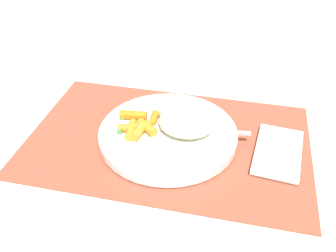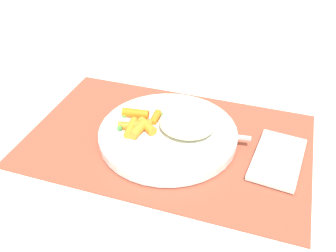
{
  "view_description": "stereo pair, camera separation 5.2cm",
  "coord_description": "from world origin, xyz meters",
  "px_view_note": "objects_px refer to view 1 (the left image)",
  "views": [
    {
      "loc": [
        -0.12,
        0.53,
        0.44
      ],
      "look_at": [
        0.0,
        0.0,
        0.03
      ],
      "focal_mm": 40.08,
      "sensor_mm": 36.0,
      "label": 1
    },
    {
      "loc": [
        -0.17,
        0.51,
        0.44
      ],
      "look_at": [
        0.0,
        0.0,
        0.03
      ],
      "focal_mm": 40.08,
      "sensor_mm": 36.0,
      "label": 2
    }
  ],
  "objects_px": {
    "plate": "(168,134)",
    "carrot_portion": "(138,125)",
    "wine_glass": "(149,248)",
    "napkin": "(278,153)",
    "rice_mound": "(187,122)",
    "fork": "(182,130)"
  },
  "relations": [
    {
      "from": "plate",
      "to": "carrot_portion",
      "type": "bearing_deg",
      "value": 5.76
    },
    {
      "from": "carrot_portion",
      "to": "napkin",
      "type": "distance_m",
      "value": 0.25
    },
    {
      "from": "rice_mound",
      "to": "fork",
      "type": "distance_m",
      "value": 0.02
    },
    {
      "from": "rice_mound",
      "to": "fork",
      "type": "height_order",
      "value": "rice_mound"
    },
    {
      "from": "plate",
      "to": "carrot_portion",
      "type": "xyz_separation_m",
      "value": [
        0.05,
        0.01,
        0.02
      ]
    },
    {
      "from": "rice_mound",
      "to": "carrot_portion",
      "type": "xyz_separation_m",
      "value": [
        0.09,
        0.02,
        -0.01
      ]
    },
    {
      "from": "rice_mound",
      "to": "napkin",
      "type": "bearing_deg",
      "value": 174.42
    },
    {
      "from": "wine_glass",
      "to": "plate",
      "type": "bearing_deg",
      "value": -81.18
    },
    {
      "from": "carrot_portion",
      "to": "wine_glass",
      "type": "relative_size",
      "value": 0.59
    },
    {
      "from": "plate",
      "to": "carrot_portion",
      "type": "height_order",
      "value": "carrot_portion"
    },
    {
      "from": "rice_mound",
      "to": "napkin",
      "type": "xyz_separation_m",
      "value": [
        -0.17,
        0.02,
        -0.03
      ]
    },
    {
      "from": "carrot_portion",
      "to": "wine_glass",
      "type": "bearing_deg",
      "value": 108.95
    },
    {
      "from": "plate",
      "to": "rice_mound",
      "type": "relative_size",
      "value": 2.48
    },
    {
      "from": "fork",
      "to": "plate",
      "type": "bearing_deg",
      "value": 7.45
    },
    {
      "from": "rice_mound",
      "to": "carrot_portion",
      "type": "height_order",
      "value": "rice_mound"
    },
    {
      "from": "plate",
      "to": "napkin",
      "type": "distance_m",
      "value": 0.2
    },
    {
      "from": "rice_mound",
      "to": "fork",
      "type": "xyz_separation_m",
      "value": [
        0.01,
        0.01,
        -0.01
      ]
    },
    {
      "from": "wine_glass",
      "to": "napkin",
      "type": "bearing_deg",
      "value": -117.04
    },
    {
      "from": "carrot_portion",
      "to": "wine_glass",
      "type": "height_order",
      "value": "wine_glass"
    },
    {
      "from": "plate",
      "to": "wine_glass",
      "type": "xyz_separation_m",
      "value": [
        -0.05,
        0.3,
        0.09
      ]
    },
    {
      "from": "fork",
      "to": "rice_mound",
      "type": "bearing_deg",
      "value": -128.71
    },
    {
      "from": "rice_mound",
      "to": "carrot_portion",
      "type": "relative_size",
      "value": 1.19
    }
  ]
}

